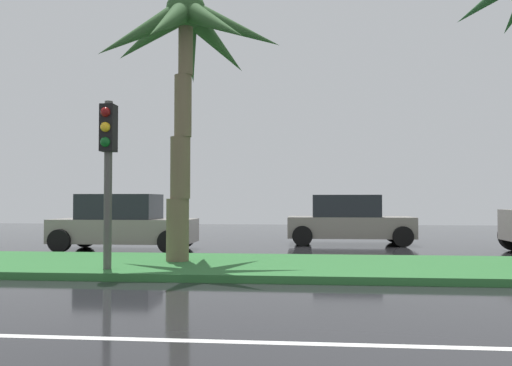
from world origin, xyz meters
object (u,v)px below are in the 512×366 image
palm_tree_mid_left (187,50)px  car_in_traffic_leading (123,223)px  car_in_traffic_second (349,221)px  traffic_signal_median_left (108,153)px

palm_tree_mid_left → car_in_traffic_leading: palm_tree_mid_left is taller
car_in_traffic_second → car_in_traffic_leading: bearing=-157.9°
palm_tree_mid_left → car_in_traffic_second: bearing=58.7°
car_in_traffic_leading → traffic_signal_median_left: bearing=-73.4°
palm_tree_mid_left → traffic_signal_median_left: 3.20m
car_in_traffic_second → traffic_signal_median_left: bearing=-122.9°
traffic_signal_median_left → car_in_traffic_leading: 6.02m
palm_tree_mid_left → traffic_signal_median_left: size_ratio=1.83×
palm_tree_mid_left → traffic_signal_median_left: bearing=-129.3°
palm_tree_mid_left → car_in_traffic_leading: size_ratio=1.45×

